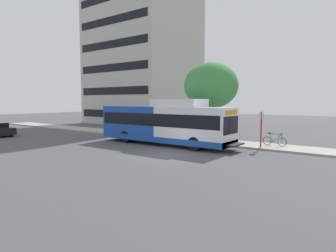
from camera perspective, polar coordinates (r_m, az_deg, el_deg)
ground_plane at (r=24.46m, az=-15.49°, el=-3.44°), size 120.00×120.00×0.00m
sidewalk_curb at (r=27.93m, az=-1.48°, el=-2.09°), size 3.00×56.00×0.14m
transit_bus at (r=23.10m, az=-0.69°, el=0.51°), size 2.58×12.25×3.65m
bus_stop_sign_pole at (r=21.90m, az=17.91°, el=-0.12°), size 0.10×0.36×2.60m
bicycle_parked at (r=23.12m, az=20.30°, el=-2.65°), size 0.52×1.76×1.02m
street_tree_near_stop at (r=25.47m, az=8.49°, el=7.89°), size 4.66×4.66×6.67m
apartment_tower_backdrop at (r=48.49m, az=-4.86°, el=18.44°), size 13.50×14.61×29.62m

